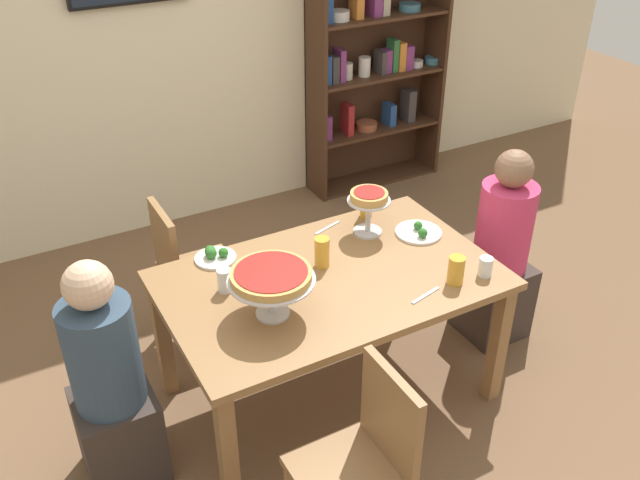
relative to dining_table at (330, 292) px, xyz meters
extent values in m
plane|color=brown|center=(0.00, 0.00, -0.65)|extent=(12.00, 12.00, 0.00)
cube|color=beige|center=(0.00, 2.20, 0.75)|extent=(8.00, 0.12, 2.80)
cube|color=olive|center=(0.00, 0.00, 0.07)|extent=(1.57, 0.97, 0.04)
cube|color=olive|center=(-0.72, -0.43, -0.30)|extent=(0.07, 0.07, 0.70)
cube|color=olive|center=(0.72, -0.43, -0.30)|extent=(0.07, 0.07, 0.70)
cube|color=olive|center=(-0.72, 0.43, -0.30)|extent=(0.07, 0.07, 0.70)
cube|color=olive|center=(0.72, 0.43, -0.30)|extent=(0.07, 0.07, 0.70)
cube|color=#422819|center=(1.01, 1.98, 0.45)|extent=(0.03, 0.30, 2.20)
cube|color=#422819|center=(2.08, 1.98, 0.45)|extent=(0.03, 0.30, 2.20)
cube|color=#422819|center=(1.54, 2.12, 0.45)|extent=(1.10, 0.02, 2.20)
cube|color=#422819|center=(1.54, 1.98, -0.64)|extent=(1.04, 0.28, 0.02)
cube|color=#422819|center=(1.54, 1.98, -0.20)|extent=(1.04, 0.28, 0.02)
cube|color=#422819|center=(1.54, 1.98, 0.24)|extent=(1.04, 0.28, 0.02)
cube|color=#422819|center=(1.54, 1.98, 0.68)|extent=(1.04, 0.28, 0.02)
cube|color=#7A3370|center=(1.08, 1.98, -0.09)|extent=(0.07, 0.13, 0.19)
cube|color=maroon|center=(1.28, 1.98, -0.07)|extent=(0.05, 0.13, 0.24)
cylinder|color=brown|center=(1.46, 1.98, -0.16)|extent=(0.17, 0.17, 0.06)
cube|color=navy|center=(1.67, 1.98, -0.10)|extent=(0.06, 0.13, 0.17)
cube|color=#3D3838|center=(1.85, 1.98, -0.06)|extent=(0.07, 0.13, 0.26)
cube|color=navy|center=(1.07, 1.98, 0.36)|extent=(0.06, 0.13, 0.21)
cube|color=#3D3838|center=(1.14, 1.98, 0.35)|extent=(0.06, 0.13, 0.20)
cube|color=#7A3370|center=(1.20, 1.98, 0.37)|extent=(0.05, 0.13, 0.23)
cylinder|color=beige|center=(1.27, 1.98, 0.31)|extent=(0.08, 0.08, 0.12)
cylinder|color=silver|center=(1.42, 1.98, 0.32)|extent=(0.09, 0.09, 0.14)
cube|color=#3D3838|center=(1.56, 1.98, 0.34)|extent=(0.04, 0.13, 0.17)
cube|color=#7A3370|center=(1.61, 1.98, 0.34)|extent=(0.06, 0.10, 0.17)
cube|color=#2D6B38|center=(1.67, 1.98, 0.37)|extent=(0.05, 0.11, 0.25)
cube|color=orange|center=(1.73, 1.98, 0.36)|extent=(0.06, 0.13, 0.22)
cube|color=#7A3370|center=(1.79, 1.98, 0.34)|extent=(0.07, 0.13, 0.18)
cylinder|color=silver|center=(1.89, 1.98, 0.28)|extent=(0.12, 0.12, 0.05)
cylinder|color=#3D7084|center=(2.06, 1.98, 0.28)|extent=(0.13, 0.13, 0.05)
cube|color=navy|center=(1.08, 1.98, 0.79)|extent=(0.07, 0.13, 0.20)
cylinder|color=silver|center=(1.19, 1.98, 0.73)|extent=(0.15, 0.15, 0.07)
cube|color=orange|center=(1.33, 1.98, 0.82)|extent=(0.06, 0.12, 0.25)
cube|color=#B2A88E|center=(1.56, 1.98, 0.77)|extent=(0.06, 0.13, 0.17)
cylinder|color=#3D7084|center=(1.80, 1.98, 0.72)|extent=(0.16, 0.16, 0.05)
cube|color=#382D28|center=(-1.07, 0.02, -0.43)|extent=(0.34, 0.34, 0.45)
cylinder|color=#33475B|center=(-1.07, 0.02, 0.05)|extent=(0.30, 0.30, 0.50)
sphere|color=beige|center=(-1.07, 0.02, 0.40)|extent=(0.20, 0.20, 0.20)
cube|color=#382D28|center=(1.08, 0.00, -0.43)|extent=(0.34, 0.34, 0.45)
cylinder|color=#D63866|center=(1.08, 0.00, 0.05)|extent=(0.30, 0.30, 0.50)
sphere|color=#846047|center=(1.08, 0.00, 0.40)|extent=(0.20, 0.20, 0.20)
cube|color=olive|center=(-0.38, -0.81, -0.22)|extent=(0.40, 0.40, 0.04)
cube|color=olive|center=(-0.20, -0.81, 0.01)|extent=(0.04, 0.36, 0.42)
cylinder|color=olive|center=(-0.20, -0.63, -0.45)|extent=(0.04, 0.04, 0.41)
cube|color=olive|center=(-0.38, 0.77, -0.22)|extent=(0.40, 0.40, 0.04)
cube|color=olive|center=(-0.56, 0.77, 0.01)|extent=(0.04, 0.36, 0.42)
cylinder|color=olive|center=(-0.21, 0.94, -0.45)|extent=(0.04, 0.04, 0.41)
cylinder|color=olive|center=(-0.21, 0.59, -0.45)|extent=(0.04, 0.04, 0.41)
cylinder|color=olive|center=(-0.56, 0.94, -0.45)|extent=(0.04, 0.04, 0.41)
cylinder|color=olive|center=(-0.56, 0.59, -0.45)|extent=(0.04, 0.04, 0.41)
cylinder|color=silver|center=(-0.36, -0.13, 0.09)|extent=(0.15, 0.15, 0.01)
cylinder|color=silver|center=(-0.36, -0.13, 0.18)|extent=(0.03, 0.03, 0.17)
cylinder|color=silver|center=(-0.36, -0.13, 0.27)|extent=(0.38, 0.38, 0.01)
cylinder|color=tan|center=(-0.36, -0.13, 0.29)|extent=(0.35, 0.35, 0.04)
cylinder|color=maroon|center=(-0.36, -0.13, 0.31)|extent=(0.31, 0.31, 0.00)
cylinder|color=silver|center=(0.37, 0.26, 0.09)|extent=(0.15, 0.15, 0.01)
cylinder|color=silver|center=(0.37, 0.26, 0.19)|extent=(0.03, 0.03, 0.17)
cylinder|color=silver|center=(0.37, 0.26, 0.28)|extent=(0.22, 0.22, 0.01)
cylinder|color=tan|center=(0.37, 0.26, 0.30)|extent=(0.19, 0.19, 0.04)
cylinder|color=maroon|center=(0.37, 0.26, 0.32)|extent=(0.16, 0.16, 0.00)
cylinder|color=white|center=(-0.42, 0.40, 0.09)|extent=(0.20, 0.20, 0.01)
sphere|color=#2D7028|center=(-0.38, 0.38, 0.13)|extent=(0.05, 0.05, 0.05)
sphere|color=#2D7028|center=(-0.43, 0.42, 0.13)|extent=(0.06, 0.06, 0.06)
sphere|color=#2D7028|center=(-0.44, 0.40, 0.13)|extent=(0.06, 0.06, 0.06)
cylinder|color=white|center=(0.59, 0.12, 0.09)|extent=(0.24, 0.24, 0.01)
sphere|color=#2D7028|center=(0.58, 0.06, 0.13)|extent=(0.05, 0.05, 0.05)
sphere|color=#2D7028|center=(0.60, 0.14, 0.12)|extent=(0.05, 0.05, 0.05)
cylinder|color=gold|center=(0.01, 0.10, 0.16)|extent=(0.07, 0.07, 0.15)
cylinder|color=gold|center=(0.48, -0.32, 0.16)|extent=(0.08, 0.08, 0.14)
cylinder|color=gold|center=(0.45, 0.41, 0.17)|extent=(0.07, 0.07, 0.16)
cylinder|color=white|center=(-0.47, 0.14, 0.14)|extent=(0.07, 0.07, 0.11)
cylinder|color=white|center=(0.64, -0.34, 0.14)|extent=(0.07, 0.07, 0.10)
cube|color=silver|center=(0.30, -0.34, 0.09)|extent=(0.18, 0.06, 0.00)
cube|color=silver|center=(0.21, 0.40, 0.09)|extent=(0.18, 0.07, 0.00)
camera|label=1|loc=(-1.33, -2.30, 1.95)|focal=38.64mm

